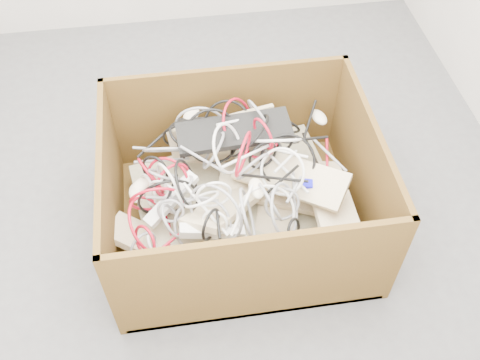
{
  "coord_description": "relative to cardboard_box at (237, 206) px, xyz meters",
  "views": [
    {
      "loc": [
        -0.1,
        -1.66,
        2.09
      ],
      "look_at": [
        0.12,
        -0.18,
        0.3
      ],
      "focal_mm": 41.13,
      "sensor_mm": 36.0,
      "label": 1
    }
  ],
  "objects": [
    {
      "name": "mice_scatter",
      "position": [
        -0.06,
        0.01,
        0.21
      ],
      "size": [
        0.92,
        0.8,
        0.2
      ],
      "color": "beige",
      "rests_on": "keyboard_pile"
    },
    {
      "name": "keyboard_pile",
      "position": [
        0.03,
        0.02,
        0.14
      ],
      "size": [
        1.05,
        0.73,
        0.39
      ],
      "color": "#C8B68D",
      "rests_on": "cardboard_box"
    },
    {
      "name": "ground",
      "position": [
        -0.1,
        0.2,
        -0.15
      ],
      "size": [
        3.0,
        3.0,
        0.0
      ],
      "primitive_type": "plane",
      "color": "#4B4B4D",
      "rests_on": "ground"
    },
    {
      "name": "cardboard_box",
      "position": [
        0.0,
        0.0,
        0.0
      ],
      "size": [
        1.11,
        0.93,
        0.56
      ],
      "color": "#412B10",
      "rests_on": "ground"
    },
    {
      "name": "power_strip_right",
      "position": [
        -0.14,
        -0.26,
        0.21
      ],
      "size": [
        0.26,
        0.07,
        0.08
      ],
      "primitive_type": "cube",
      "rotation": [
        -0.1,
        0.17,
        -0.06
      ],
      "color": "silver",
      "rests_on": "keyboard_pile"
    },
    {
      "name": "vga_plug",
      "position": [
        0.28,
        -0.09,
        0.21
      ],
      "size": [
        0.05,
        0.05,
        0.03
      ],
      "primitive_type": "cube",
      "rotation": [
        0.09,
        0.14,
        -0.18
      ],
      "color": "#0E0DCE",
      "rests_on": "keyboard_pile"
    },
    {
      "name": "cable_tangle",
      "position": [
        -0.08,
        -0.01,
        0.25
      ],
      "size": [
        0.95,
        0.77,
        0.43
      ],
      "color": "black",
      "rests_on": "keyboard_pile"
    },
    {
      "name": "power_strip_left",
      "position": [
        -0.28,
        -0.09,
        0.21
      ],
      "size": [
        0.24,
        0.21,
        0.11
      ],
      "primitive_type": "cube",
      "rotation": [
        0.14,
        -0.26,
        0.69
      ],
      "color": "silver",
      "rests_on": "keyboard_pile"
    }
  ]
}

